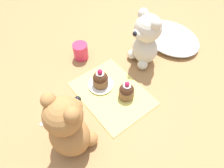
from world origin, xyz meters
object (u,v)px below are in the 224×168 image
at_px(juice_glass, 81,51).
at_px(teddy_bear_cream, 146,40).
at_px(teddy_bear_tan, 68,128).
at_px(teaspoon, 55,113).
at_px(saucer_plate, 101,84).
at_px(cupcake_near_cream_bear, 127,91).
at_px(cupcake_near_tan_bear, 100,79).

bearing_deg(juice_glass, teddy_bear_cream, 47.80).
height_order(teddy_bear_tan, juice_glass, teddy_bear_tan).
bearing_deg(teaspoon, saucer_plate, 168.64).
height_order(teddy_bear_tan, teaspoon, teddy_bear_tan).
bearing_deg(cupcake_near_cream_bear, cupcake_near_tan_bear, -155.88).
xyz_separation_m(teddy_bear_tan, juice_glass, (-0.30, 0.23, -0.08)).
xyz_separation_m(teddy_bear_cream, cupcake_near_cream_bear, (0.10, -0.17, -0.07)).
distance_m(teddy_bear_cream, cupcake_near_cream_bear, 0.21).
xyz_separation_m(teddy_bear_cream, teddy_bear_tan, (0.13, -0.41, 0.00)).
height_order(cupcake_near_cream_bear, saucer_plate, cupcake_near_cream_bear).
bearing_deg(teddy_bear_cream, cupcake_near_cream_bear, -55.16).
distance_m(saucer_plate, juice_glass, 0.17).
distance_m(cupcake_near_tan_bear, juice_glass, 0.17).
height_order(teddy_bear_tan, saucer_plate, teddy_bear_tan).
bearing_deg(teddy_bear_tan, teaspoon, -23.25).
bearing_deg(saucer_plate, juice_glass, 171.08).
bearing_deg(cupcake_near_tan_bear, cupcake_near_cream_bear, 24.12).
bearing_deg(teaspoon, juice_glass, -152.73).
bearing_deg(cupcake_near_tan_bear, teddy_bear_cream, 90.47).
bearing_deg(teddy_bear_tan, cupcake_near_cream_bear, -100.44).
bearing_deg(teddy_bear_cream, juice_glass, -126.67).
bearing_deg(juice_glass, cupcake_near_tan_bear, -8.92).
bearing_deg(cupcake_near_cream_bear, saucer_plate, -155.88).
bearing_deg(teddy_bear_cream, cupcake_near_tan_bear, -84.00).
bearing_deg(cupcake_near_tan_bear, teddy_bear_tan, -56.84).
xyz_separation_m(teddy_bear_tan, teaspoon, (-0.13, 0.01, -0.11)).
height_order(teddy_bear_cream, cupcake_near_tan_bear, teddy_bear_cream).
bearing_deg(teddy_bear_cream, saucer_plate, -84.00).
height_order(teddy_bear_tan, cupcake_near_cream_bear, teddy_bear_tan).
relative_size(teddy_bear_cream, saucer_plate, 2.34).
bearing_deg(saucer_plate, teddy_bear_cream, 90.47).
xyz_separation_m(saucer_plate, cupcake_near_tan_bear, (-0.00, -0.00, 0.03)).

